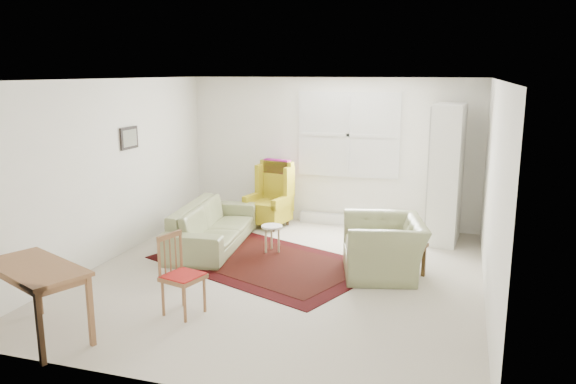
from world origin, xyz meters
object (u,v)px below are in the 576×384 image
(sofa, at_px, (213,218))
(stool, at_px, (272,239))
(coffee_table, at_px, (401,262))
(desk, at_px, (39,302))
(desk_chair, at_px, (183,275))
(wingback_chair, at_px, (268,194))
(cabinet, at_px, (447,174))
(armchair, at_px, (384,242))

(sofa, relative_size, stool, 5.32)
(sofa, distance_m, coffee_table, 2.93)
(coffee_table, xyz_separation_m, stool, (-1.91, 0.51, -0.02))
(desk, height_order, desk_chair, desk_chair)
(wingback_chair, height_order, desk, wingback_chair)
(cabinet, bearing_deg, wingback_chair, -174.97)
(cabinet, bearing_deg, armchair, -106.61)
(sofa, relative_size, coffee_table, 4.03)
(cabinet, bearing_deg, desk_chair, -120.64)
(armchair, xyz_separation_m, wingback_chair, (-2.19, 1.74, 0.12))
(armchair, bearing_deg, stool, -118.41)
(sofa, bearing_deg, desk_chair, -169.65)
(stool, xyz_separation_m, desk, (-1.32, -3.23, 0.17))
(stool, bearing_deg, cabinet, 29.31)
(armchair, xyz_separation_m, stool, (-1.68, 0.42, -0.24))
(wingback_chair, xyz_separation_m, desk, (-0.80, -4.54, -0.19))
(armchair, bearing_deg, desk, -61.23)
(cabinet, bearing_deg, coffee_table, -98.86)
(sofa, height_order, desk_chair, desk_chair)
(coffee_table, bearing_deg, sofa, 169.16)
(wingback_chair, relative_size, desk, 0.95)
(wingback_chair, bearing_deg, desk_chair, -72.95)
(sofa, bearing_deg, cabinet, -75.74)
(stool, distance_m, desk, 3.49)
(sofa, relative_size, desk, 1.85)
(wingback_chair, xyz_separation_m, stool, (0.52, -1.32, -0.35))
(armchair, bearing_deg, coffee_table, 54.18)
(cabinet, xyz_separation_m, desk, (-3.68, -4.55, -0.69))
(wingback_chair, relative_size, desk_chair, 1.26)
(coffee_table, xyz_separation_m, desk, (-3.23, -2.71, 0.15))
(sofa, xyz_separation_m, coffee_table, (2.87, -0.55, -0.22))
(coffee_table, xyz_separation_m, cabinet, (0.45, 1.84, 0.84))
(armchair, relative_size, stool, 2.76)
(cabinet, distance_m, desk_chair, 4.50)
(stool, distance_m, desk_chair, 2.32)
(armchair, relative_size, coffee_table, 2.09)
(desk, bearing_deg, desk_chair, 40.15)
(stool, relative_size, cabinet, 0.19)
(coffee_table, distance_m, cabinet, 2.07)
(sofa, bearing_deg, armchair, -106.85)
(coffee_table, bearing_deg, wingback_chair, 143.05)
(stool, height_order, desk, desk)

